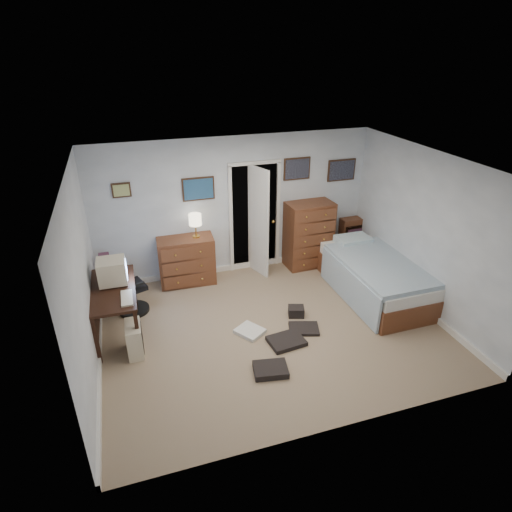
{
  "coord_description": "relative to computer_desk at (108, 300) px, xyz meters",
  "views": [
    {
      "loc": [
        -1.85,
        -4.99,
        3.89
      ],
      "look_at": [
        -0.16,
        0.3,
        1.1
      ],
      "focal_mm": 30.0,
      "sensor_mm": 36.0,
      "label": 1
    }
  ],
  "objects": [
    {
      "name": "office_chair",
      "position": [
        0.27,
        0.5,
        -0.21
      ],
      "size": [
        0.62,
        0.62,
        0.99
      ],
      "rotation": [
        0.0,
        0.0,
        0.35
      ],
      "color": "black",
      "rests_on": "floor"
    },
    {
      "name": "media_stack",
      "position": [
        -0.03,
        1.09,
        -0.19
      ],
      "size": [
        0.16,
        0.16,
        0.81
      ],
      "primitive_type": "cube",
      "rotation": [
        0.0,
        0.0,
        -0.01
      ],
      "color": "maroon",
      "rests_on": "floor"
    },
    {
      "name": "tall_dresser",
      "position": [
        3.64,
        1.17,
        0.04
      ],
      "size": [
        0.88,
        0.55,
        1.26
      ],
      "primitive_type": "cube",
      "rotation": [
        0.0,
        0.0,
        0.05
      ],
      "color": "brown",
      "rests_on": "floor"
    },
    {
      "name": "floor_clutter",
      "position": [
        2.3,
        -0.95,
        -0.55
      ],
      "size": [
        1.3,
        1.44,
        0.15
      ],
      "rotation": [
        0.0,
        0.0,
        -0.1
      ],
      "color": "black",
      "rests_on": "floor"
    },
    {
      "name": "table_lamp",
      "position": [
        1.52,
        1.19,
        0.58
      ],
      "size": [
        0.23,
        0.23,
        0.42
      ],
      "rotation": [
        0.0,
        0.0,
        -0.05
      ],
      "color": "gold",
      "rests_on": "low_dresser"
    },
    {
      "name": "crt_monitor",
      "position": [
        0.11,
        0.15,
        0.37
      ],
      "size": [
        0.4,
        0.37,
        0.37
      ],
      "rotation": [
        0.0,
        0.0,
        -0.01
      ],
      "color": "beige",
      "rests_on": "computer_desk"
    },
    {
      "name": "pc_tower",
      "position": [
        0.29,
        -0.55,
        -0.36
      ],
      "size": [
        0.22,
        0.43,
        0.46
      ],
      "rotation": [
        0.0,
        0.0,
        -0.01
      ],
      "color": "beige",
      "rests_on": "floor"
    },
    {
      "name": "floor",
      "position": [
        2.29,
        -0.58,
        -0.6
      ],
      "size": [
        5.0,
        4.0,
        0.02
      ],
      "primitive_type": "cube",
      "color": "gray",
      "rests_on": "ground"
    },
    {
      "name": "wall_posters",
      "position": [
        2.86,
        1.39,
        1.16
      ],
      "size": [
        4.38,
        0.04,
        0.6
      ],
      "color": "#331E11",
      "rests_on": "floor"
    },
    {
      "name": "bed",
      "position": [
        4.27,
        -0.18,
        -0.25
      ],
      "size": [
        1.19,
        2.19,
        0.71
      ],
      "rotation": [
        0.0,
        0.0,
        0.01
      ],
      "color": "brown",
      "rests_on": "floor"
    },
    {
      "name": "keyboard",
      "position": [
        0.27,
        -0.35,
        0.19
      ],
      "size": [
        0.16,
        0.41,
        0.02
      ],
      "primitive_type": "cube",
      "rotation": [
        0.0,
        0.0,
        -0.01
      ],
      "color": "beige",
      "rests_on": "computer_desk"
    },
    {
      "name": "computer_desk",
      "position": [
        0.0,
        0.0,
        0.0
      ],
      "size": [
        0.63,
        1.34,
        0.77
      ],
      "rotation": [
        0.0,
        0.0,
        -0.01
      ],
      "color": "black",
      "rests_on": "floor"
    },
    {
      "name": "doorway",
      "position": [
        2.64,
        1.69,
        0.41
      ],
      "size": [
        0.96,
        1.12,
        2.05
      ],
      "color": "black",
      "rests_on": "floor"
    },
    {
      "name": "headboard_bookcase",
      "position": [
        4.83,
        1.28,
        -0.17
      ],
      "size": [
        0.88,
        0.24,
        0.79
      ],
      "rotation": [
        0.0,
        0.0,
        0.02
      ],
      "color": "brown",
      "rests_on": "floor"
    },
    {
      "name": "low_dresser",
      "position": [
        1.32,
        1.19,
        -0.16
      ],
      "size": [
        0.99,
        0.53,
        0.86
      ],
      "primitive_type": "cube",
      "rotation": [
        0.0,
        0.0,
        -0.05
      ],
      "color": "brown",
      "rests_on": "floor"
    }
  ]
}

